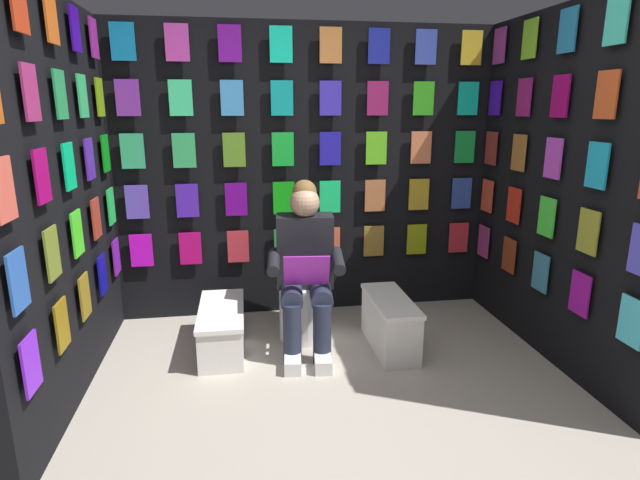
{
  "coord_description": "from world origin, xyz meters",
  "views": [
    {
      "loc": [
        0.54,
        2.04,
        1.68
      ],
      "look_at": [
        0.04,
        -1.14,
        0.85
      ],
      "focal_mm": 28.96,
      "sensor_mm": 36.0,
      "label": 1
    }
  ],
  "objects_px": {
    "comic_longbox_far": "(390,323)",
    "toilet": "(304,292)",
    "person_reading": "(306,267)",
    "comic_longbox_near": "(222,329)"
  },
  "relations": [
    {
      "from": "toilet",
      "to": "comic_longbox_far",
      "type": "bearing_deg",
      "value": 153.87
    },
    {
      "from": "toilet",
      "to": "person_reading",
      "type": "height_order",
      "value": "person_reading"
    },
    {
      "from": "person_reading",
      "to": "comic_longbox_near",
      "type": "bearing_deg",
      "value": 2.25
    },
    {
      "from": "person_reading",
      "to": "comic_longbox_far",
      "type": "relative_size",
      "value": 1.72
    },
    {
      "from": "person_reading",
      "to": "comic_longbox_near",
      "type": "xyz_separation_m",
      "value": [
        0.6,
        -0.03,
        -0.44
      ]
    },
    {
      "from": "toilet",
      "to": "comic_longbox_far",
      "type": "relative_size",
      "value": 1.12
    },
    {
      "from": "toilet",
      "to": "comic_longbox_near",
      "type": "distance_m",
      "value": 0.67
    },
    {
      "from": "comic_longbox_far",
      "to": "toilet",
      "type": "bearing_deg",
      "value": -32.04
    },
    {
      "from": "person_reading",
      "to": "comic_longbox_far",
      "type": "xyz_separation_m",
      "value": [
        -0.59,
        0.13,
        -0.41
      ]
    },
    {
      "from": "comic_longbox_far",
      "to": "person_reading",
      "type": "bearing_deg",
      "value": -12.42
    }
  ]
}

